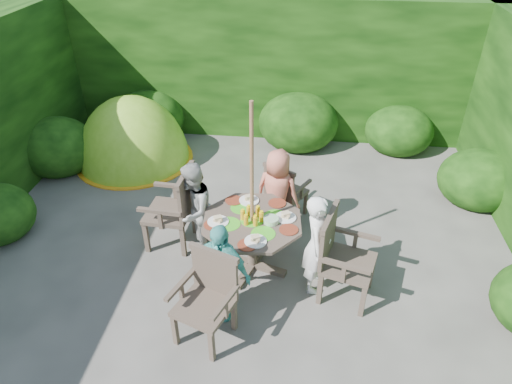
# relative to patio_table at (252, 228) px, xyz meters

# --- Properties ---
(ground) EXTENTS (60.00, 60.00, 0.00)m
(ground) POSITION_rel_patio_table_xyz_m (-0.18, 0.05, -0.60)
(ground) COLOR #4B4842
(ground) RESTS_ON ground
(hedge_enclosure) EXTENTS (9.00, 9.00, 2.50)m
(hedge_enclosure) POSITION_rel_patio_table_xyz_m (-0.18, 1.39, 0.65)
(hedge_enclosure) COLOR black
(hedge_enclosure) RESTS_ON ground
(patio_table) EXTENTS (1.55, 1.55, 0.86)m
(patio_table) POSITION_rel_patio_table_xyz_m (0.00, 0.00, 0.00)
(patio_table) COLOR #3C3127
(patio_table) RESTS_ON ground
(parasol_pole) EXTENTS (0.06, 0.06, 2.20)m
(parasol_pole) POSITION_rel_patio_table_xyz_m (-0.00, 0.00, 0.50)
(parasol_pole) COLOR brown
(parasol_pole) RESTS_ON ground
(garden_chair_right) EXTENTS (0.70, 0.75, 1.04)m
(garden_chair_right) POSITION_rel_patio_table_xyz_m (1.03, -0.33, -0.05)
(garden_chair_right) COLOR #3C3127
(garden_chair_right) RESTS_ON ground
(garden_chair_left) EXTENTS (0.60, 0.67, 1.06)m
(garden_chair_left) POSITION_rel_patio_table_xyz_m (-1.04, 0.35, -0.04)
(garden_chair_left) COLOR #3C3127
(garden_chair_left) RESTS_ON ground
(garden_chair_back) EXTENTS (0.68, 0.65, 0.86)m
(garden_chair_back) POSITION_rel_patio_table_xyz_m (0.31, 1.06, -0.14)
(garden_chair_back) COLOR #3C3127
(garden_chair_back) RESTS_ON ground
(garden_chair_front) EXTENTS (0.71, 0.67, 0.95)m
(garden_chair_front) POSITION_rel_patio_table_xyz_m (-0.33, -1.05, -0.10)
(garden_chair_front) COLOR #3C3127
(garden_chair_front) RESTS_ON ground
(child_right) EXTENTS (0.33, 0.48, 1.25)m
(child_right) POSITION_rel_patio_table_xyz_m (0.76, -0.24, 0.02)
(child_right) COLOR white
(child_right) RESTS_ON ground
(child_left) EXTENTS (0.52, 0.64, 1.26)m
(child_left) POSITION_rel_patio_table_xyz_m (-0.77, 0.24, 0.03)
(child_left) COLOR #A3A39D
(child_left) RESTS_ON ground
(child_back) EXTENTS (0.69, 0.56, 1.23)m
(child_back) POSITION_rel_patio_table_xyz_m (0.24, 0.76, 0.01)
(child_back) COLOR #D36D57
(child_back) RESTS_ON ground
(child_front) EXTENTS (0.76, 0.52, 1.20)m
(child_front) POSITION_rel_patio_table_xyz_m (-0.25, -0.76, -0.00)
(child_front) COLOR #4DB5AD
(child_front) RESTS_ON ground
(dome_tent) EXTENTS (2.04, 2.04, 2.28)m
(dome_tent) POSITION_rel_patio_table_xyz_m (-2.37, 2.44, -0.60)
(dome_tent) COLOR #7DBF24
(dome_tent) RESTS_ON ground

